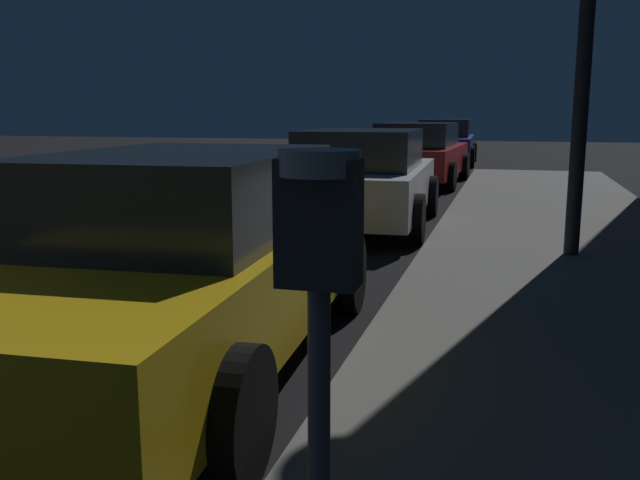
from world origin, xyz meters
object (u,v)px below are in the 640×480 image
parking_meter (319,301)px  car_blue (445,142)px  car_white (363,179)px  car_red (418,154)px  car_yellow_cab (183,260)px

parking_meter → car_blue: (-1.67, 21.29, -0.53)m
parking_meter → car_white: (-1.67, 8.44, -0.53)m
parking_meter → car_red: parking_meter is taller
car_blue → parking_meter: bearing=-85.5°
car_white → car_red: (-0.00, 6.32, 0.00)m
car_yellow_cab → car_blue: bearing=90.0°
parking_meter → car_yellow_cab: size_ratio=0.31×
car_red → car_blue: size_ratio=0.99×
car_yellow_cab → car_red: bearing=90.0°
car_yellow_cab → car_blue: size_ratio=1.04×
car_white → car_blue: (-0.00, 12.86, 0.00)m
parking_meter → car_red: (-1.68, 14.75, -0.53)m
car_white → car_blue: same height
car_white → car_red: same height
parking_meter → car_yellow_cab: 3.15m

